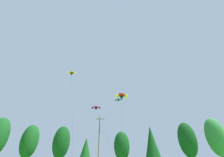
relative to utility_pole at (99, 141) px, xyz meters
name	(u,v)px	position (x,y,z in m)	size (l,w,h in m)	color
treeline_tree_b	(30,141)	(-22.53, 12.00, 1.26)	(5.17, 5.17, 12.48)	#472D19
treeline_tree_c	(61,142)	(-12.13, 10.60, 0.81)	(4.97, 4.97, 11.74)	#472D19
treeline_tree_d	(86,149)	(-4.09, 7.36, -1.28)	(3.36, 3.36, 8.00)	#472D19
treeline_tree_e	(122,146)	(5.95, 8.43, -0.33)	(4.46, 4.46, 9.84)	#472D19
treeline_tree_f	(151,141)	(14.61, 8.25, 0.84)	(4.10, 4.10, 11.38)	#472D19
treeline_tree_g	(187,140)	(26.91, 11.68, 1.73)	(5.38, 5.38, 13.25)	#472D19
treeline_tree_h	(216,136)	(36.90, 12.53, 2.78)	(5.85, 5.85, 14.98)	#472D19
utility_pole	(99,141)	(0.00, 0.00, 0.00)	(2.20, 0.26, 12.04)	brown
parafoil_kite_high_teal	(118,100)	(4.92, 1.26, 10.77)	(7.66, 18.63, 15.99)	teal
parafoil_kite_mid_red_yellow	(122,96)	(5.68, -0.61, 11.14)	(3.86, 15.35, 17.18)	red
parafoil_kite_far_orange	(72,73)	(-8.13, -2.93, 16.96)	(7.80, 14.39, 22.26)	orange
parafoil_kite_low_magenta	(96,108)	(-1.38, 2.33, 8.82)	(6.81, 18.05, 14.54)	#D12893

